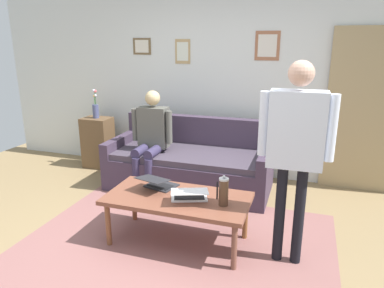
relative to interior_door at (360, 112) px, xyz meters
The scene contains 13 objects.
ground_plane 2.98m from the interior_door, 49.01° to the left, with size 7.68×7.68×0.00m, color olive.
area_rug 2.85m from the interior_door, 50.02° to the left, with size 2.92×2.24×0.01m, color #875754.
back_wall 1.86m from the interior_door, ahead, with size 7.04×0.11×2.70m.
interior_door is the anchor object (origin of this frame).
couch 2.24m from the interior_door, 16.49° to the left, with size 2.09×0.95×0.88m.
coffee_table 2.66m from the interior_door, 48.60° to the left, with size 1.34×0.66×0.47m.
laptop_left 2.58m from the interior_door, 51.12° to the left, with size 0.43×0.42×0.13m.
laptop_center 2.72m from the interior_door, 42.65° to the left, with size 0.37×0.42×0.14m.
french_press 2.39m from the interior_door, 57.44° to the left, with size 0.11×0.09×0.28m.
side_shelf 3.70m from the interior_door, ahead, with size 0.42×0.32×0.76m.
flower_vase 3.64m from the interior_door, ahead, with size 0.09×0.09×0.43m.
person_standing 2.05m from the interior_door, 70.12° to the left, with size 0.60×0.20×1.74m.
person_seated 2.64m from the interior_door, 18.45° to the left, with size 0.55×0.51×1.28m.
Camera 1 is at (-1.21, 2.67, 1.87)m, focal length 33.09 mm.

